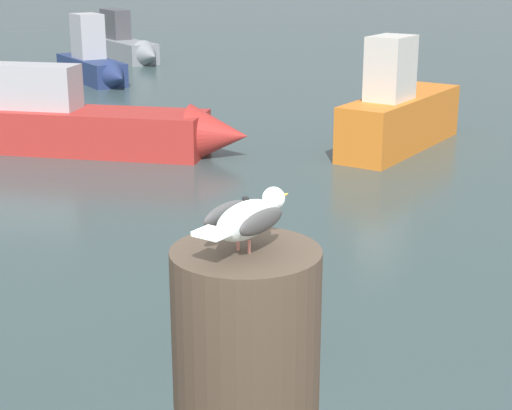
% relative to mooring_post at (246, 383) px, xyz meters
% --- Properties ---
extents(mooring_post, '(0.41, 0.41, 0.80)m').
position_rel_mooring_post_xyz_m(mooring_post, '(0.00, 0.00, 0.00)').
color(mooring_post, '#382D23').
rests_on(mooring_post, harbor_quay).
extents(seagull, '(0.23, 0.37, 0.14)m').
position_rel_mooring_post_xyz_m(seagull, '(0.00, 0.01, 0.49)').
color(seagull, '#C66E60').
rests_on(seagull, mooring_post).
extents(boat_grey, '(3.20, 3.77, 1.50)m').
position_rel_mooring_post_xyz_m(boat_grey, '(-6.29, 21.91, -1.49)').
color(boat_grey, gray).
rests_on(boat_grey, ground_plane).
extents(boat_red, '(5.40, 1.47, 1.46)m').
position_rel_mooring_post_xyz_m(boat_red, '(-3.90, 10.45, -1.47)').
color(boat_red, '#B72D28').
rests_on(boat_red, ground_plane).
extents(boat_navy, '(2.69, 3.20, 1.68)m').
position_rel_mooring_post_xyz_m(boat_navy, '(-5.91, 17.63, -1.43)').
color(boat_navy, navy).
rests_on(boat_navy, ground_plane).
extents(boat_orange, '(2.36, 3.61, 1.85)m').
position_rel_mooring_post_xyz_m(boat_orange, '(1.23, 11.41, -1.35)').
color(boat_orange, orange).
rests_on(boat_orange, ground_plane).
extents(channel_buoy, '(0.56, 0.56, 1.33)m').
position_rel_mooring_post_xyz_m(channel_buoy, '(-0.47, 3.79, -1.44)').
color(channel_buoy, red).
rests_on(channel_buoy, ground_plane).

